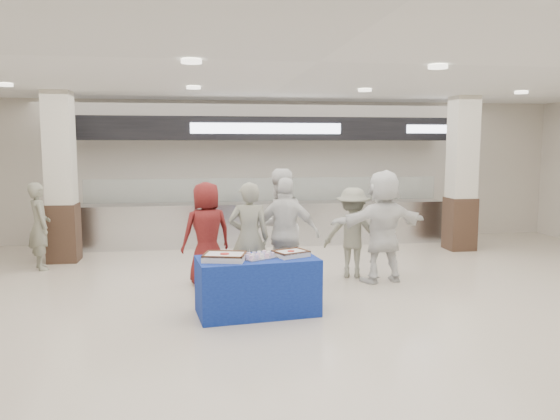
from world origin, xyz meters
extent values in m
plane|color=beige|center=(0.00, 0.00, 0.00)|extent=(14.00, 14.00, 0.00)
cube|color=silver|center=(0.00, 5.40, 0.45)|extent=(8.00, 0.80, 0.90)
cube|color=silver|center=(0.00, 5.40, 0.92)|extent=(8.00, 0.85, 0.04)
cube|color=white|center=(0.00, 5.10, 1.25)|extent=(7.60, 0.02, 0.50)
cube|color=black|center=(0.00, 5.40, 2.55)|extent=(8.40, 0.70, 0.50)
cube|color=white|center=(0.00, 5.04, 2.55)|extent=(3.20, 0.03, 0.22)
cube|color=white|center=(3.80, 5.04, 2.55)|extent=(1.40, 0.03, 0.18)
cube|color=#342217|center=(-4.00, 4.20, 0.55)|extent=(0.55, 0.55, 1.10)
cube|color=beige|center=(-4.00, 4.20, 2.15)|extent=(0.50, 0.50, 2.10)
cube|color=#342217|center=(4.00, 4.20, 0.55)|extent=(0.55, 0.55, 1.10)
cube|color=beige|center=(4.00, 4.20, 2.15)|extent=(0.50, 0.50, 2.10)
cube|color=navy|center=(-0.70, 0.45, 0.38)|extent=(1.64, 0.97, 0.75)
cube|color=silver|center=(-1.13, 0.35, 0.79)|extent=(0.60, 0.52, 0.08)
cube|color=#4C2915|center=(-1.13, 0.35, 0.84)|extent=(0.60, 0.52, 0.02)
cylinder|color=red|center=(-1.13, 0.35, 0.84)|extent=(0.14, 0.14, 0.01)
cube|color=silver|center=(-0.25, 0.48, 0.78)|extent=(0.51, 0.46, 0.06)
cube|color=#4C2915|center=(-0.25, 0.48, 0.83)|extent=(0.51, 0.46, 0.02)
cylinder|color=red|center=(-0.25, 0.48, 0.82)|extent=(0.12, 0.12, 0.01)
cube|color=#A3A3A8|center=(-0.70, 0.42, 0.76)|extent=(0.53, 0.49, 0.02)
imported|color=maroon|center=(-1.33, 2.13, 0.82)|extent=(0.93, 0.75, 1.64)
imported|color=gray|center=(-0.72, 1.47, 0.83)|extent=(0.64, 0.45, 1.67)
imported|color=white|center=(-0.17, 2.09, 0.92)|extent=(1.04, 0.90, 1.84)
imported|color=white|center=(-0.13, 1.61, 0.86)|extent=(1.09, 0.74, 1.72)
imported|color=gray|center=(1.09, 2.21, 0.75)|extent=(1.10, 0.83, 1.51)
imported|color=white|center=(1.48, 1.82, 0.91)|extent=(1.76, 0.85, 1.82)
imported|color=gray|center=(-4.25, 3.58, 0.78)|extent=(0.59, 0.67, 1.55)
camera|label=1|loc=(-1.44, -6.51, 2.23)|focal=35.00mm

